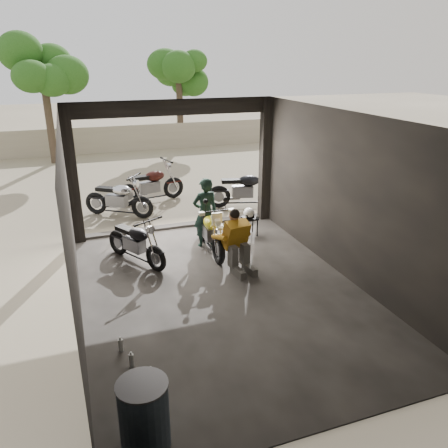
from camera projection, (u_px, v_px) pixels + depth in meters
ground at (222, 291)px, 8.16m from camera, size 80.00×80.00×0.00m
garage at (212, 218)px, 8.19m from camera, size 7.00×7.13×3.20m
boundary_wall at (122, 138)px, 20.28m from camera, size 18.00×0.30×1.20m
tree_left at (41, 61)px, 16.81m from camera, size 2.20×2.20×5.60m
tree_right at (179, 70)px, 20.10m from camera, size 2.20×2.20×5.00m
main_bike at (210, 227)px, 9.65m from camera, size 0.76×1.76×1.16m
left_bike at (135, 239)px, 9.14m from camera, size 1.35×1.70×1.07m
outside_bike_a at (118, 195)px, 11.85m from camera, size 1.86×1.59×1.19m
outside_bike_b at (151, 182)px, 13.04m from camera, size 1.97×1.14×1.25m
outside_bike_c at (244, 186)px, 12.57m from camera, size 2.00×1.21×1.26m
rider at (205, 213)px, 9.86m from camera, size 0.63×0.44×1.63m
mechanic at (239, 243)px, 8.73m from camera, size 0.75×0.94×1.24m
stool at (250, 220)px, 10.60m from camera, size 0.34×0.34×0.48m
helmet at (249, 213)px, 10.50m from camera, size 0.31×0.32×0.25m
oil_drum at (144, 416)px, 4.76m from camera, size 0.64×0.64×0.85m
sign_post at (276, 137)px, 13.18m from camera, size 0.90×0.08×2.71m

